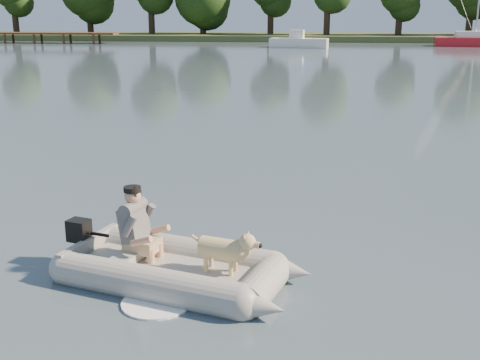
# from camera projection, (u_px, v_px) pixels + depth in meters

# --- Properties ---
(water) EXTENTS (160.00, 160.00, 0.00)m
(water) POSITION_uv_depth(u_px,v_px,m) (198.00, 282.00, 7.58)
(water) COLOR slate
(water) RESTS_ON ground
(shore_bank) EXTENTS (160.00, 12.00, 0.70)m
(shore_bank) POSITION_uv_depth(u_px,v_px,m) (292.00, 37.00, 66.81)
(shore_bank) COLOR #47512D
(shore_bank) RESTS_ON water
(dock) EXTENTS (18.00, 2.00, 1.04)m
(dock) POSITION_uv_depth(u_px,v_px,m) (28.00, 38.00, 59.73)
(dock) COLOR #4C331E
(dock) RESTS_ON water
(dinghy) EXTENTS (5.13, 4.44, 1.25)m
(dinghy) POSITION_uv_depth(u_px,v_px,m) (177.00, 242.00, 7.47)
(dinghy) COLOR gray
(dinghy) RESTS_ON water
(man) EXTENTS (0.78, 0.72, 0.96)m
(man) POSITION_uv_depth(u_px,v_px,m) (135.00, 221.00, 7.70)
(man) COLOR #5A5A5E
(man) RESTS_ON dinghy
(dog) EXTENTS (0.88, 0.52, 0.55)m
(dog) POSITION_uv_depth(u_px,v_px,m) (221.00, 252.00, 7.32)
(dog) COLOR tan
(dog) RESTS_ON dinghy
(outboard_motor) EXTENTS (0.43, 0.35, 0.70)m
(outboard_motor) POSITION_uv_depth(u_px,v_px,m) (80.00, 243.00, 8.09)
(outboard_motor) COLOR black
(outboard_motor) RESTS_ON dinghy
(motorboat) EXTENTS (5.46, 2.73, 2.21)m
(motorboat) POSITION_uv_depth(u_px,v_px,m) (299.00, 36.00, 52.65)
(motorboat) COLOR white
(motorboat) RESTS_ON water
(sailboat) EXTENTS (8.11, 3.21, 10.86)m
(sailboat) POSITION_uv_depth(u_px,v_px,m) (479.00, 41.00, 54.42)
(sailboat) COLOR #B3141C
(sailboat) RESTS_ON water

